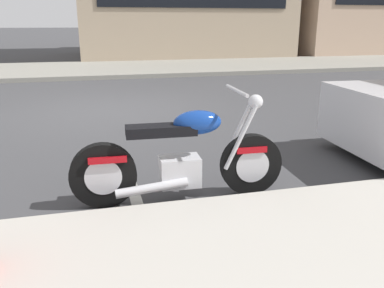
{
  "coord_description": "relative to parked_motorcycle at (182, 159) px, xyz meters",
  "views": [
    {
      "loc": [
        -0.38,
        -8.21,
        1.75
      ],
      "look_at": [
        0.58,
        -4.46,
        0.57
      ],
      "focal_mm": 37.63,
      "sensor_mm": 36.0,
      "label": 1
    }
  ],
  "objects": [
    {
      "name": "parked_motorcycle",
      "position": [
        0.0,
        0.0,
        0.0
      ],
      "size": [
        2.15,
        0.62,
        1.12
      ],
      "rotation": [
        0.0,
        0.0,
        -0.04
      ],
      "color": "black",
      "rests_on": "ground"
    },
    {
      "name": "parking_stall_stripe",
      "position": [
        -0.46,
        0.38,
        -0.43
      ],
      "size": [
        0.12,
        2.2,
        0.01
      ],
      "primitive_type": "cube",
      "color": "silver",
      "rests_on": "ground"
    },
    {
      "name": "sidewalk_far_curb",
      "position": [
        11.54,
        11.74,
        -0.36
      ],
      "size": [
        120.0,
        5.0,
        0.14
      ],
      "primitive_type": "cube",
      "color": "gray",
      "rests_on": "ground"
    },
    {
      "name": "ground_plane",
      "position": [
        -0.46,
        4.51,
        -0.43
      ],
      "size": [
        260.0,
        260.0,
        0.0
      ],
      "primitive_type": "plane",
      "color": "#3D3D3F"
    }
  ]
}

